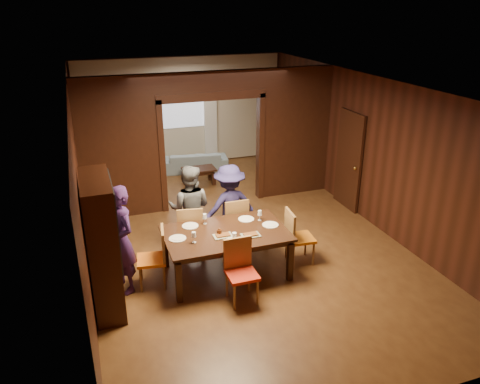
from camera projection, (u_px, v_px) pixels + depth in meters
name	position (u px, v px, depth m)	size (l,w,h in m)	color
floor	(237.00, 234.00, 9.09)	(9.00, 9.00, 0.00)	#512E16
ceiling	(236.00, 83.00, 7.99)	(5.50, 9.00, 0.02)	silver
room_walls	(209.00, 135.00, 10.16)	(5.52, 9.01, 2.90)	black
person_purple	(121.00, 240.00, 7.05)	(0.63, 0.41, 1.72)	#351A4D
person_grey	(190.00, 209.00, 8.25)	(0.78, 0.61, 1.61)	#54565B
person_navy	(230.00, 206.00, 8.40)	(1.01, 0.58, 1.56)	#211D48
sofa	(195.00, 161.00, 12.40)	(1.72, 0.67, 0.50)	#8CA5B7
serving_bowl	(231.00, 226.00, 7.63)	(0.28, 0.28, 0.07)	black
dining_table	(226.00, 253.00, 7.66)	(1.98, 1.23, 0.76)	black
coffee_table	(199.00, 176.00, 11.51)	(0.80, 0.50, 0.40)	black
chair_left	(151.00, 258.00, 7.30)	(0.44, 0.44, 0.97)	orange
chair_right	(300.00, 236.00, 7.96)	(0.44, 0.44, 0.97)	orange
chair_far_l	(190.00, 230.00, 8.19)	(0.44, 0.44, 0.97)	red
chair_far_r	(234.00, 221.00, 8.51)	(0.44, 0.44, 0.97)	#CA5E13
chair_near	(242.00, 273.00, 6.90)	(0.44, 0.44, 0.97)	red
hutch	(102.00, 245.00, 6.63)	(0.40, 1.20, 2.00)	black
door_right	(349.00, 160.00, 9.95)	(0.06, 0.90, 2.10)	black
window_far	(182.00, 103.00, 12.32)	(1.20, 0.03, 1.30)	silver
curtain_left	(155.00, 122.00, 12.23)	(0.35, 0.06, 2.40)	white
curtain_right	(210.00, 118.00, 12.68)	(0.35, 0.06, 2.40)	white
plate_left	(178.00, 238.00, 7.30)	(0.27, 0.27, 0.01)	silver
plate_far_l	(190.00, 226.00, 7.71)	(0.27, 0.27, 0.01)	silver
plate_far_r	(246.00, 219.00, 7.95)	(0.27, 0.27, 0.01)	white
plate_right	(270.00, 225.00, 7.74)	(0.27, 0.27, 0.01)	silver
plate_near	(233.00, 242.00, 7.20)	(0.27, 0.27, 0.01)	white
platter_a	(223.00, 235.00, 7.37)	(0.30, 0.20, 0.04)	gray
platter_b	(251.00, 235.00, 7.39)	(0.30, 0.20, 0.04)	slate
wineglass_left	(194.00, 237.00, 7.16)	(0.08, 0.08, 0.18)	silver
wineglass_far	(205.00, 219.00, 7.76)	(0.08, 0.08, 0.18)	silver
wineglass_right	(260.00, 215.00, 7.88)	(0.08, 0.08, 0.18)	silver
tumbler	(234.00, 237.00, 7.21)	(0.07, 0.07, 0.14)	silver
condiment_jar	(219.00, 232.00, 7.41)	(0.08, 0.08, 0.11)	#492411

